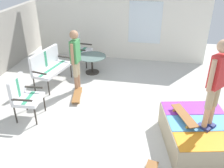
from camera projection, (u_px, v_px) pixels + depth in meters
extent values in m
cube|color=beige|center=(113.00, 119.00, 5.80)|extent=(12.00, 12.00, 0.10)
cube|color=white|center=(119.00, 24.00, 8.56)|extent=(0.20, 6.00, 2.46)
cube|color=silver|center=(145.00, 23.00, 8.26)|extent=(0.03, 1.10, 1.40)
cube|color=tan|center=(198.00, 134.00, 4.83)|extent=(1.79, 1.56, 0.54)
cube|color=orange|center=(211.00, 141.00, 4.24)|extent=(0.75, 1.29, 0.01)
cube|color=#4C99D8|center=(201.00, 123.00, 4.70)|extent=(0.75, 1.29, 0.01)
cube|color=purple|center=(192.00, 108.00, 5.16)|extent=(0.75, 1.29, 0.01)
cylinder|color=#B2B2B7|center=(169.00, 125.00, 4.71)|extent=(1.48, 0.37, 0.05)
cylinder|color=#2D2823|center=(49.00, 88.00, 6.59)|extent=(0.04, 0.04, 0.44)
cylinder|color=#2D2823|center=(71.00, 71.00, 7.54)|extent=(0.04, 0.04, 0.44)
cylinder|color=#2D2823|center=(34.00, 85.00, 6.75)|extent=(0.04, 0.04, 0.44)
cylinder|color=#2D2823|center=(58.00, 69.00, 7.70)|extent=(0.04, 0.04, 0.44)
cube|color=silver|center=(53.00, 69.00, 7.02)|extent=(1.33, 0.78, 0.08)
cube|color=#338C66|center=(53.00, 68.00, 7.00)|extent=(1.21, 0.34, 0.00)
cube|color=silver|center=(45.00, 59.00, 6.96)|extent=(1.24, 0.32, 0.50)
cube|color=#338C66|center=(45.00, 59.00, 6.96)|extent=(0.11, 0.10, 0.46)
cube|color=#2D2823|center=(39.00, 73.00, 6.45)|extent=(0.13, 0.47, 0.04)
cube|color=#2D2823|center=(64.00, 57.00, 7.44)|extent=(0.13, 0.47, 0.04)
cylinder|color=#2D2823|center=(86.00, 62.00, 8.16)|extent=(0.04, 0.04, 0.44)
cylinder|color=#2D2823|center=(92.00, 56.00, 8.61)|extent=(0.04, 0.04, 0.44)
cylinder|color=#2D2823|center=(73.00, 61.00, 8.28)|extent=(0.04, 0.04, 0.44)
cylinder|color=#2D2823|center=(80.00, 55.00, 8.73)|extent=(0.04, 0.04, 0.44)
cube|color=silver|center=(82.00, 51.00, 8.32)|extent=(0.67, 0.61, 0.08)
cube|color=#338C66|center=(82.00, 50.00, 8.30)|extent=(0.59, 0.16, 0.00)
cube|color=silver|center=(75.00, 42.00, 8.24)|extent=(0.62, 0.15, 0.50)
cube|color=#338C66|center=(75.00, 42.00, 8.24)|extent=(0.11, 0.09, 0.46)
cube|color=#2D2823|center=(79.00, 50.00, 8.00)|extent=(0.09, 0.47, 0.04)
cube|color=#2D2823|center=(85.00, 44.00, 8.49)|extent=(0.09, 0.47, 0.04)
cylinder|color=#2D2823|center=(36.00, 116.00, 5.45)|extent=(0.04, 0.04, 0.44)
cylinder|color=#2D2823|center=(44.00, 103.00, 5.92)|extent=(0.04, 0.04, 0.44)
cylinder|color=#2D2823|center=(16.00, 115.00, 5.50)|extent=(0.04, 0.04, 0.44)
cylinder|color=#2D2823|center=(26.00, 102.00, 5.97)|extent=(0.04, 0.04, 0.44)
cube|color=silver|center=(29.00, 99.00, 5.59)|extent=(0.65, 0.59, 0.08)
cube|color=#338C66|center=(28.00, 98.00, 5.57)|extent=(0.59, 0.14, 0.00)
cube|color=silver|center=(17.00, 88.00, 5.47)|extent=(0.62, 0.12, 0.50)
cube|color=#338C66|center=(17.00, 88.00, 5.47)|extent=(0.11, 0.09, 0.46)
cube|color=#2D2823|center=(22.00, 100.00, 5.26)|extent=(0.07, 0.47, 0.04)
cube|color=#2D2823|center=(33.00, 87.00, 5.76)|extent=(0.07, 0.47, 0.04)
cylinder|color=#2D2823|center=(92.00, 65.00, 7.83)|extent=(0.06, 0.06, 0.55)
cylinder|color=#2D2823|center=(92.00, 72.00, 7.95)|extent=(0.44, 0.44, 0.03)
cylinder|color=slate|center=(92.00, 56.00, 7.69)|extent=(0.90, 0.90, 0.02)
cube|color=silver|center=(77.00, 90.00, 6.88)|extent=(0.12, 0.25, 0.05)
cylinder|color=#9E7051|center=(76.00, 83.00, 6.77)|extent=(0.10, 0.10, 0.40)
cylinder|color=tan|center=(75.00, 70.00, 6.58)|extent=(0.13, 0.13, 0.40)
cube|color=silver|center=(79.00, 87.00, 7.02)|extent=(0.12, 0.25, 0.05)
cylinder|color=#9E7051|center=(78.00, 80.00, 6.91)|extent=(0.10, 0.10, 0.40)
cylinder|color=tan|center=(78.00, 67.00, 6.72)|extent=(0.13, 0.13, 0.40)
cube|color=#3F8C4C|center=(75.00, 51.00, 6.41)|extent=(0.33, 0.20, 0.60)
sphere|color=#9E7051|center=(74.00, 35.00, 6.21)|extent=(0.23, 0.23, 0.23)
cylinder|color=#9E7051|center=(72.00, 55.00, 6.25)|extent=(0.08, 0.08, 0.57)
cylinder|color=#9E7051|center=(78.00, 49.00, 6.59)|extent=(0.08, 0.08, 0.57)
cube|color=navy|center=(204.00, 127.00, 4.54)|extent=(0.24, 0.25, 0.05)
cylinder|color=tan|center=(206.00, 117.00, 4.43)|extent=(0.10, 0.10, 0.40)
cylinder|color=tan|center=(210.00, 99.00, 4.24)|extent=(0.13, 0.13, 0.40)
cube|color=navy|center=(209.00, 124.00, 4.63)|extent=(0.24, 0.25, 0.05)
cylinder|color=tan|center=(211.00, 114.00, 4.52)|extent=(0.10, 0.10, 0.40)
cylinder|color=tan|center=(215.00, 95.00, 4.34)|extent=(0.13, 0.13, 0.40)
cube|color=red|center=(219.00, 72.00, 4.06)|extent=(0.36, 0.34, 0.59)
sphere|color=tan|center=(224.00, 46.00, 3.85)|extent=(0.22, 0.22, 0.22)
cylinder|color=tan|center=(212.00, 76.00, 3.96)|extent=(0.08, 0.08, 0.56)
cube|color=brown|center=(77.00, 95.00, 6.53)|extent=(0.82, 0.35, 0.02)
cylinder|color=gold|center=(81.00, 91.00, 6.81)|extent=(0.06, 0.04, 0.06)
cylinder|color=gold|center=(76.00, 91.00, 6.81)|extent=(0.06, 0.04, 0.06)
cylinder|color=gold|center=(79.00, 102.00, 6.32)|extent=(0.06, 0.04, 0.06)
cylinder|color=gold|center=(73.00, 102.00, 6.32)|extent=(0.06, 0.04, 0.06)
cylinder|color=#333333|center=(147.00, 167.00, 4.41)|extent=(0.06, 0.04, 0.06)
cube|color=brown|center=(184.00, 115.00, 4.76)|extent=(0.81, 0.50, 0.01)
cylinder|color=gold|center=(181.00, 109.00, 5.05)|extent=(0.06, 0.05, 0.06)
cylinder|color=gold|center=(174.00, 110.00, 5.02)|extent=(0.06, 0.05, 0.06)
cylinder|color=gold|center=(195.00, 126.00, 4.56)|extent=(0.06, 0.05, 0.06)
cylinder|color=gold|center=(187.00, 127.00, 4.53)|extent=(0.06, 0.05, 0.06)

